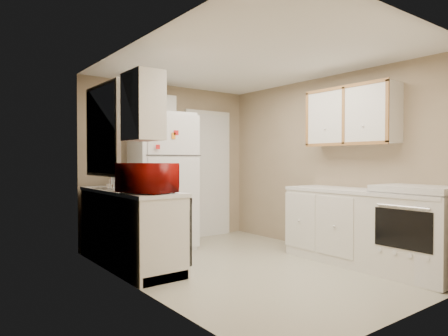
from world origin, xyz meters
TOP-DOWN VIEW (x-y plane):
  - floor at (0.00, 0.00)m, footprint 3.80×3.80m
  - ceiling at (0.00, 0.00)m, footprint 3.80×3.80m
  - wall_left at (-1.40, 0.00)m, footprint 3.80×3.80m
  - wall_right at (1.40, 0.00)m, footprint 3.80×3.80m
  - wall_back at (0.00, 1.90)m, footprint 2.80×2.80m
  - wall_front at (0.00, -1.90)m, footprint 2.80×2.80m
  - left_counter at (-1.10, 0.90)m, footprint 0.60×1.80m
  - dishwasher at (-0.81, 0.30)m, footprint 0.03×0.58m
  - sink at (-1.10, 1.05)m, footprint 0.54×0.74m
  - microwave at (-1.15, 0.32)m, footprint 0.65×0.50m
  - soap_bottle at (-1.10, 1.29)m, footprint 0.12×0.13m
  - window_blinds at (-1.36, 1.05)m, footprint 0.10×0.98m
  - upper_cabinet_left at (-1.25, 0.22)m, footprint 0.30×0.45m
  - refrigerator at (-0.35, 1.52)m, footprint 0.88×0.86m
  - cabinet_over_fridge at (-0.40, 1.75)m, footprint 0.70×0.30m
  - interior_door at (0.70, 1.86)m, footprint 0.86×0.06m
  - right_counter at (1.10, -0.80)m, footprint 0.60×2.00m
  - stove at (1.14, -1.43)m, footprint 0.68×0.83m
  - upper_cabinet_right at (1.25, -0.50)m, footprint 0.30×1.20m

SIDE VIEW (x-z plane):
  - floor at x=0.00m, z-range 0.00..0.00m
  - left_counter at x=-1.10m, z-range 0.00..0.90m
  - right_counter at x=1.10m, z-range 0.00..0.90m
  - dishwasher at x=-0.81m, z-range 0.13..0.85m
  - stove at x=1.14m, z-range 0.00..0.99m
  - sink at x=-1.10m, z-range 0.78..0.94m
  - refrigerator at x=-0.35m, z-range 0.00..1.91m
  - soap_bottle at x=-1.10m, z-range 0.89..1.11m
  - interior_door at x=0.70m, z-range -0.02..2.06m
  - microwave at x=-1.15m, z-range 0.86..1.24m
  - wall_left at x=-1.40m, z-range 1.20..1.20m
  - wall_right at x=1.40m, z-range 1.20..1.20m
  - wall_back at x=0.00m, z-range 1.20..1.20m
  - wall_front at x=0.00m, z-range 1.20..1.20m
  - window_blinds at x=-1.36m, z-range 1.06..2.14m
  - upper_cabinet_left at x=-1.25m, z-range 1.45..2.15m
  - upper_cabinet_right at x=1.25m, z-range 1.45..2.15m
  - cabinet_over_fridge at x=-0.40m, z-range 1.80..2.20m
  - ceiling at x=0.00m, z-range 2.40..2.40m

